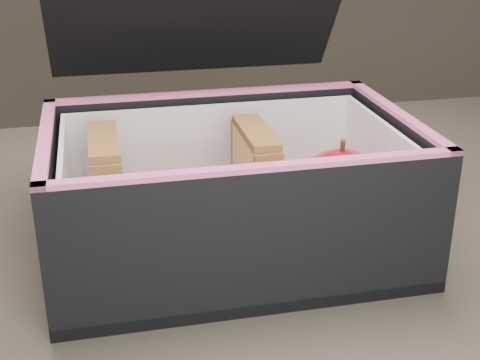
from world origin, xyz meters
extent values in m
cube|color=#51453B|center=(0.00, 0.00, 0.73)|extent=(1.20, 0.80, 0.03)
cube|color=black|center=(-0.03, 0.15, 0.95)|extent=(0.30, 0.12, 0.17)
cube|color=tan|center=(-0.14, 0.00, 0.81)|extent=(0.01, 0.09, 0.09)
cube|color=#C56074|center=(-0.13, 0.00, 0.81)|extent=(0.01, 0.08, 0.08)
cube|color=tan|center=(-0.12, 0.00, 0.81)|extent=(0.01, 0.09, 0.09)
cube|color=brown|center=(-0.13, 0.00, 0.86)|extent=(0.02, 0.09, 0.01)
cube|color=tan|center=(-0.01, 0.00, 0.81)|extent=(0.01, 0.08, 0.09)
cube|color=#C56074|center=(0.00, 0.00, 0.81)|extent=(0.01, 0.08, 0.08)
cube|color=tan|center=(0.01, 0.00, 0.81)|extent=(0.01, 0.08, 0.09)
cube|color=brown|center=(0.00, 0.00, 0.86)|extent=(0.02, 0.08, 0.01)
cylinder|color=#F64400|center=(-0.08, 0.02, 0.77)|extent=(0.02, 0.10, 0.01)
cylinder|color=#F64400|center=(-0.07, 0.02, 0.78)|extent=(0.03, 0.10, 0.01)
cylinder|color=#F64400|center=(-0.06, 0.00, 0.80)|extent=(0.02, 0.10, 0.01)
cylinder|color=#F64400|center=(-0.07, 0.03, 0.77)|extent=(0.02, 0.10, 0.01)
cylinder|color=#F64400|center=(-0.05, 0.03, 0.78)|extent=(0.01, 0.10, 0.01)
cylinder|color=#F64400|center=(-0.06, 0.00, 0.80)|extent=(0.02, 0.10, 0.01)
cylinder|color=#F64400|center=(-0.07, 0.02, 0.77)|extent=(0.02, 0.10, 0.01)
cylinder|color=#F64400|center=(-0.05, -0.02, 0.78)|extent=(0.01, 0.10, 0.01)
cube|color=white|center=(0.07, 0.00, 0.77)|extent=(0.10, 0.10, 0.01)
ellipsoid|color=maroon|center=(0.07, -0.01, 0.81)|extent=(0.09, 0.09, 0.07)
cylinder|color=#422617|center=(0.07, -0.01, 0.85)|extent=(0.01, 0.01, 0.01)
camera|label=1|loc=(-0.13, -0.52, 1.05)|focal=50.00mm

